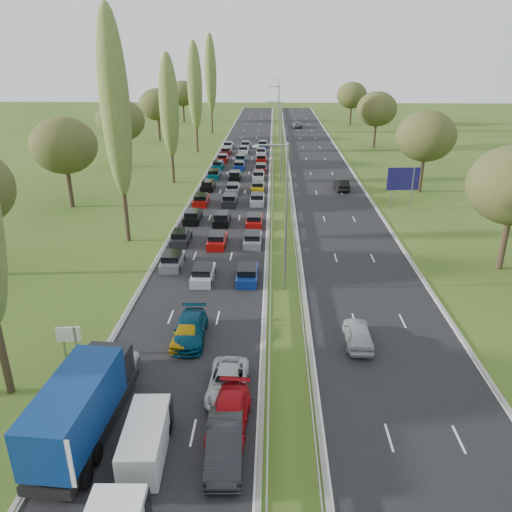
{
  "coord_description": "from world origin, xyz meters",
  "views": [
    {
      "loc": [
        3.45,
        5.85,
        18.11
      ],
      "look_at": [
        2.02,
        46.52,
        1.5
      ],
      "focal_mm": 35.0,
      "sensor_mm": 36.0,
      "label": 1
    }
  ],
  "objects_px": {
    "blue_lorry": "(83,404)",
    "white_van_rear": "(147,437)",
    "near_car_2": "(111,375)",
    "info_sign": "(69,337)",
    "direction_sign": "(403,181)"
  },
  "relations": [
    {
      "from": "blue_lorry",
      "to": "white_van_rear",
      "type": "distance_m",
      "value": 3.63
    },
    {
      "from": "near_car_2",
      "to": "info_sign",
      "type": "relative_size",
      "value": 2.27
    },
    {
      "from": "white_van_rear",
      "to": "direction_sign",
      "type": "bearing_deg",
      "value": 59.43
    },
    {
      "from": "near_car_2",
      "to": "white_van_rear",
      "type": "height_order",
      "value": "white_van_rear"
    },
    {
      "from": "white_van_rear",
      "to": "info_sign",
      "type": "height_order",
      "value": "info_sign"
    },
    {
      "from": "blue_lorry",
      "to": "white_van_rear",
      "type": "bearing_deg",
      "value": -13.73
    },
    {
      "from": "info_sign",
      "to": "blue_lorry",
      "type": "bearing_deg",
      "value": -63.33
    },
    {
      "from": "near_car_2",
      "to": "direction_sign",
      "type": "relative_size",
      "value": 0.92
    },
    {
      "from": "white_van_rear",
      "to": "direction_sign",
      "type": "relative_size",
      "value": 0.9
    },
    {
      "from": "near_car_2",
      "to": "info_sign",
      "type": "height_order",
      "value": "info_sign"
    },
    {
      "from": "white_van_rear",
      "to": "direction_sign",
      "type": "xyz_separation_m",
      "value": [
        21.88,
        41.99,
        2.6
      ]
    },
    {
      "from": "blue_lorry",
      "to": "direction_sign",
      "type": "height_order",
      "value": "direction_sign"
    },
    {
      "from": "white_van_rear",
      "to": "info_sign",
      "type": "xyz_separation_m",
      "value": [
        -6.92,
        8.2,
        0.4
      ]
    },
    {
      "from": "near_car_2",
      "to": "white_van_rear",
      "type": "bearing_deg",
      "value": -52.67
    },
    {
      "from": "white_van_rear",
      "to": "direction_sign",
      "type": "height_order",
      "value": "direction_sign"
    }
  ]
}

